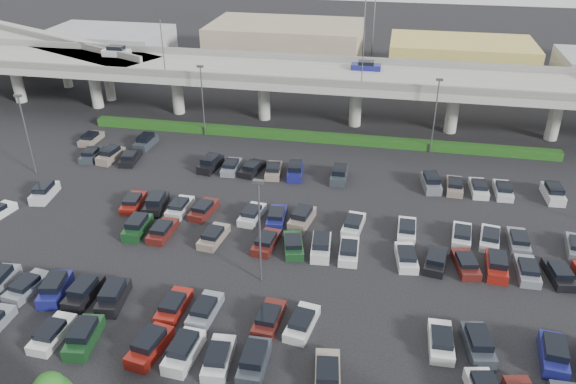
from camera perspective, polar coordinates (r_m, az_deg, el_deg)
The scene contains 7 objects.
ground at distance 58.43m, azimuth -0.93°, elevation -4.26°, with size 280.00×280.00×0.00m, color black.
overpass at distance 84.47m, azimuth 3.44°, elevation 11.45°, with size 150.00×13.00×15.80m.
on_ramp at distance 113.19m, azimuth -23.49°, elevation 13.55°, with size 50.93×30.13×8.80m.
hedge at distance 80.06m, azimuth 2.76°, elevation 5.60°, with size 66.00×1.60×1.10m, color #123810.
parked_cars at distance 55.08m, azimuth -2.24°, elevation -5.76°, with size 63.07×41.57×1.67m.
light_poles at distance 57.95m, azimuth -4.57°, elevation 2.43°, with size 66.90×48.38×10.30m.
distant_buildings at distance 113.38m, azimuth 12.06°, elevation 13.61°, with size 138.00×24.00×9.00m.
Camera 1 is at (10.33, -48.09, 31.53)m, focal length 35.00 mm.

